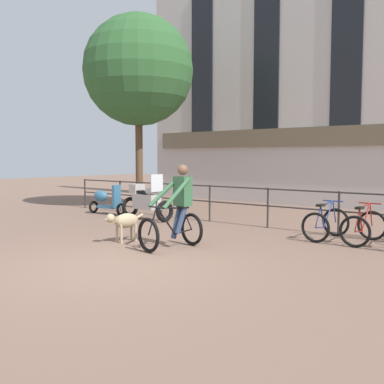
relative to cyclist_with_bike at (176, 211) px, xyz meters
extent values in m
plane|color=#7A5B4C|center=(0.19, -1.74, -0.76)|extent=(60.00, 60.00, 0.00)
cylinder|color=#2D2B28|center=(-7.31, 3.46, -0.24)|extent=(0.05, 0.05, 1.05)
cylinder|color=#2D2B28|center=(-5.44, 3.46, -0.24)|extent=(0.05, 0.05, 1.05)
cylinder|color=#2D2B28|center=(-3.56, 3.46, -0.24)|extent=(0.05, 0.05, 1.05)
cylinder|color=#2D2B28|center=(-1.69, 3.46, -0.24)|extent=(0.05, 0.05, 1.05)
cylinder|color=#2D2B28|center=(0.19, 3.46, -0.24)|extent=(0.05, 0.05, 1.05)
cylinder|color=#2D2B28|center=(2.06, 3.46, -0.24)|extent=(0.05, 0.05, 1.05)
cylinder|color=#2D2B28|center=(0.19, 3.46, 0.26)|extent=(15.00, 0.04, 0.04)
cylinder|color=#2D2B28|center=(0.19, 3.46, -0.19)|extent=(15.00, 0.04, 0.04)
cube|color=beige|center=(0.19, 9.26, 4.59)|extent=(18.00, 0.60, 10.71)
cube|color=brown|center=(0.19, 8.90, 1.84)|extent=(17.10, 0.12, 0.70)
cube|color=black|center=(-6.11, 8.93, 5.13)|extent=(1.10, 0.06, 6.00)
cube|color=black|center=(-2.96, 8.93, 5.13)|extent=(1.10, 0.06, 6.00)
cube|color=black|center=(0.19, 8.93, 5.13)|extent=(1.10, 0.06, 6.00)
torus|color=black|center=(-0.13, -0.67, -0.42)|extent=(0.68, 0.20, 0.68)
torus|color=black|center=(0.08, 0.41, -0.42)|extent=(0.68, 0.20, 0.68)
cylinder|color=black|center=(-0.05, -0.25, -0.19)|extent=(0.13, 0.49, 0.60)
cylinder|color=black|center=(0.01, 0.07, -0.22)|extent=(0.08, 0.23, 0.52)
cylinder|color=black|center=(-0.03, -0.16, 0.07)|extent=(0.16, 0.66, 0.10)
cylinder|color=black|center=(0.04, 0.19, -0.45)|extent=(0.11, 0.44, 0.08)
cylinder|color=black|center=(0.06, 0.29, -0.19)|extent=(0.07, 0.26, 0.47)
cylinder|color=black|center=(-0.11, -0.58, -0.16)|extent=(0.07, 0.23, 0.54)
cylinder|color=black|center=(-0.09, -0.48, 0.10)|extent=(0.48, 0.12, 0.03)
cube|color=black|center=(0.03, 0.17, 0.06)|extent=(0.16, 0.26, 0.05)
cube|color=#33603D|center=(0.03, 0.17, 0.39)|extent=(0.40, 0.28, 0.60)
sphere|color=brown|center=(0.03, 0.17, 0.83)|extent=(0.22, 0.22, 0.22)
cylinder|color=#33603D|center=(-0.24, -0.12, 0.37)|extent=(0.27, 0.71, 0.60)
cylinder|color=#33603D|center=(0.18, -0.20, 0.37)|extent=(0.15, 0.72, 0.60)
cylinder|color=navy|center=(-0.05, 0.08, -0.25)|extent=(0.14, 0.31, 0.69)
cylinder|color=navy|center=(0.08, 0.06, -0.19)|extent=(0.19, 0.32, 0.58)
ellipsoid|color=tan|center=(-1.30, -0.15, -0.30)|extent=(0.37, 0.62, 0.32)
cylinder|color=tan|center=(-1.35, -0.38, -0.28)|extent=(0.21, 0.20, 0.18)
sphere|color=tan|center=(-1.38, -0.54, -0.21)|extent=(0.19, 0.19, 0.19)
cone|color=tan|center=(-1.39, -0.63, -0.23)|extent=(0.13, 0.13, 0.11)
cylinder|color=tan|center=(-1.24, 0.19, -0.24)|extent=(0.09, 0.20, 0.12)
cylinder|color=tan|center=(-1.42, -0.31, -0.56)|extent=(0.06, 0.06, 0.40)
cylinder|color=tan|center=(-1.25, -0.35, -0.56)|extent=(0.06, 0.06, 0.40)
cylinder|color=tan|center=(-1.36, 0.05, -0.56)|extent=(0.06, 0.06, 0.40)
cylinder|color=tan|center=(-1.18, 0.02, -0.56)|extent=(0.06, 0.06, 0.40)
torus|color=black|center=(-2.61, 2.56, -0.45)|extent=(0.19, 0.63, 0.62)
torus|color=black|center=(-4.20, 2.74, -0.45)|extent=(0.19, 0.63, 0.62)
cube|color=#B7B2AD|center=(-3.40, 2.65, -0.23)|extent=(0.92, 0.50, 0.44)
ellipsoid|color=#B7B2AD|center=(-3.20, 2.63, 0.07)|extent=(0.51, 0.37, 0.24)
cube|color=black|center=(-3.51, 2.66, 0.04)|extent=(0.59, 0.36, 0.10)
cylinder|color=#B2B2B7|center=(-2.81, 2.58, -0.27)|extent=(0.45, 0.11, 0.41)
cube|color=silver|center=(-2.94, 2.60, 0.34)|extent=(0.08, 0.44, 0.50)
cube|color=#B7B2AD|center=(-3.86, 2.70, 0.13)|extent=(0.36, 0.39, 0.28)
torus|color=black|center=(2.04, 3.34, -0.43)|extent=(0.66, 0.09, 0.66)
torus|color=black|center=(1.99, 2.29, -0.43)|extent=(0.66, 0.09, 0.66)
cylinder|color=navy|center=(2.02, 2.93, -0.20)|extent=(0.05, 0.47, 0.58)
cylinder|color=navy|center=(2.01, 2.61, -0.24)|extent=(0.04, 0.22, 0.51)
cylinder|color=navy|center=(2.02, 2.83, 0.05)|extent=(0.06, 0.63, 0.10)
cylinder|color=navy|center=(2.00, 2.50, -0.46)|extent=(0.05, 0.42, 0.07)
cylinder|color=navy|center=(2.00, 2.40, -0.21)|extent=(0.03, 0.25, 0.46)
cylinder|color=navy|center=(2.04, 3.24, -0.18)|extent=(0.04, 0.21, 0.52)
cylinder|color=navy|center=(2.03, 3.15, 0.08)|extent=(0.48, 0.05, 0.03)
cube|color=black|center=(2.00, 2.52, 0.03)|extent=(0.13, 0.25, 0.05)
torus|color=black|center=(2.86, 3.34, -0.43)|extent=(0.66, 0.08, 0.66)
torus|color=black|center=(2.84, 2.29, -0.43)|extent=(0.66, 0.08, 0.66)
cylinder|color=maroon|center=(2.85, 2.93, -0.20)|extent=(0.04, 0.47, 0.58)
cylinder|color=maroon|center=(2.84, 2.61, -0.24)|extent=(0.04, 0.22, 0.51)
cylinder|color=maroon|center=(2.85, 2.83, 0.05)|extent=(0.05, 0.63, 0.10)
cylinder|color=maroon|center=(2.84, 2.50, -0.46)|extent=(0.04, 0.42, 0.07)
cylinder|color=maroon|center=(2.84, 2.40, -0.21)|extent=(0.03, 0.25, 0.46)
cylinder|color=maroon|center=(2.86, 3.24, -0.18)|extent=(0.03, 0.21, 0.52)
cylinder|color=maroon|center=(2.86, 3.15, 0.08)|extent=(0.48, 0.04, 0.03)
cube|color=black|center=(2.84, 2.52, 0.03)|extent=(0.13, 0.24, 0.05)
torus|color=black|center=(-4.65, 2.77, -0.56)|extent=(0.12, 0.41, 0.40)
torus|color=black|center=(-5.85, 2.66, -0.56)|extent=(0.12, 0.41, 0.40)
cube|color=teal|center=(-5.25, 2.72, -0.52)|extent=(0.70, 0.34, 0.08)
cube|color=teal|center=(-4.83, 2.76, -0.16)|extent=(0.13, 0.33, 0.72)
ellipsoid|color=teal|center=(-5.51, 2.69, -0.18)|extent=(0.55, 0.35, 0.36)
cylinder|color=brown|center=(-5.73, 4.67, 1.16)|extent=(0.26, 0.26, 3.84)
sphere|color=#2D5B2D|center=(-5.73, 4.67, 4.16)|extent=(3.92, 3.92, 3.92)
camera|label=1|loc=(5.85, -6.87, 1.08)|focal=42.00mm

